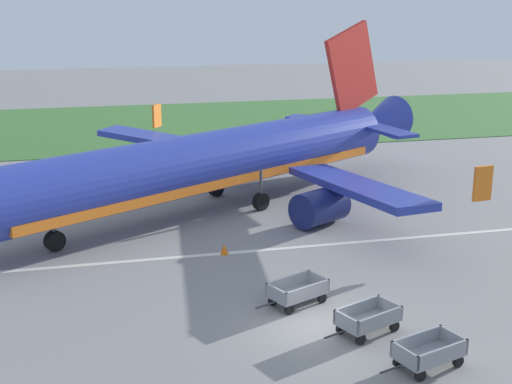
# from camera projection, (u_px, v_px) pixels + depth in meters

# --- Properties ---
(ground_plane) EXTENTS (220.00, 220.00, 0.00)m
(ground_plane) POSITION_uv_depth(u_px,v_px,m) (317.00, 325.00, 28.64)
(ground_plane) COLOR gray
(grass_strip) EXTENTS (220.00, 28.00, 0.06)m
(grass_strip) POSITION_uv_depth(u_px,v_px,m) (176.00, 124.00, 73.39)
(grass_strip) COLOR #3D7033
(grass_strip) RESTS_ON ground
(apron_stripe) EXTENTS (120.00, 0.36, 0.01)m
(apron_stripe) POSITION_uv_depth(u_px,v_px,m) (265.00, 250.00, 37.02)
(apron_stripe) COLOR silver
(apron_stripe) RESTS_ON ground
(airplane) EXTENTS (34.29, 28.53, 11.34)m
(airplane) POSITION_uv_depth(u_px,v_px,m) (220.00, 161.00, 43.72)
(airplane) COLOR #28389E
(airplane) RESTS_ON ground
(baggage_cart_nearest) EXTENTS (3.61, 2.10, 1.07)m
(baggage_cart_nearest) POSITION_uv_depth(u_px,v_px,m) (429.00, 352.00, 25.21)
(baggage_cart_nearest) COLOR gray
(baggage_cart_nearest) RESTS_ON ground
(baggage_cart_second_in_row) EXTENTS (3.57, 2.24, 1.07)m
(baggage_cart_second_in_row) POSITION_uv_depth(u_px,v_px,m) (368.00, 319.00, 27.81)
(baggage_cart_second_in_row) COLOR gray
(baggage_cart_second_in_row) RESTS_ON ground
(baggage_cart_third_in_row) EXTENTS (3.54, 2.30, 1.07)m
(baggage_cart_third_in_row) POSITION_uv_depth(u_px,v_px,m) (297.00, 291.00, 30.39)
(baggage_cart_third_in_row) COLOR gray
(baggage_cart_third_in_row) RESTS_ON ground
(traffic_cone_near_plane) EXTENTS (0.42, 0.42, 0.55)m
(traffic_cone_near_plane) POSITION_uv_depth(u_px,v_px,m) (224.00, 249.00, 36.39)
(traffic_cone_near_plane) COLOR orange
(traffic_cone_near_plane) RESTS_ON ground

